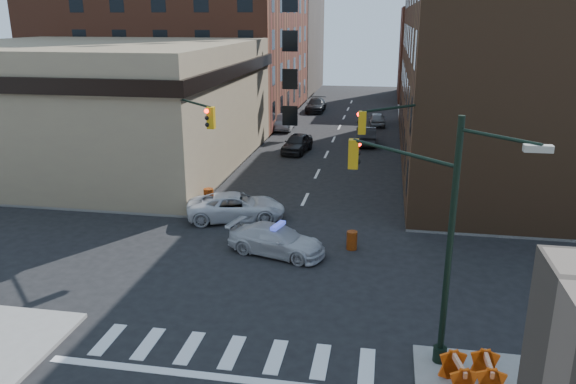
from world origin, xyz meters
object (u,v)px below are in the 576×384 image
at_px(pedestrian_a, 195,188).
at_px(barrel_road, 352,240).
at_px(barricade_nw_a, 145,192).
at_px(parked_car_enear, 366,136).
at_px(pedestrian_b, 85,187).
at_px(parked_car_wnear, 297,143).
at_px(parked_car_wfar, 285,122).
at_px(barrel_bank, 209,197).
at_px(police_car, 277,240).
at_px(barricade_se_a, 487,375).
at_px(pickup, 236,207).

xyz_separation_m(pedestrian_a, barrel_road, (9.86, -5.53, -0.48)).
relative_size(barrel_road, barricade_nw_a, 0.70).
height_order(parked_car_enear, pedestrian_b, pedestrian_b).
height_order(parked_car_wnear, parked_car_wfar, parked_car_wnear).
height_order(parked_car_wnear, pedestrian_b, pedestrian_b).
xyz_separation_m(parked_car_wnear, barrel_bank, (-3.00, -14.51, -0.25)).
distance_m(police_car, barrel_road, 3.68).
bearing_deg(pedestrian_a, barricade_se_a, -14.58).
relative_size(pickup, parked_car_enear, 1.12).
distance_m(pedestrian_a, barricade_se_a, 21.47).
bearing_deg(pickup, pedestrian_a, 37.88).
distance_m(police_car, barrel_bank, 8.30).
xyz_separation_m(parked_car_wfar, barricade_nw_a, (-4.26, -24.10, -0.10)).
height_order(pedestrian_a, barricade_se_a, pedestrian_a).
relative_size(parked_car_enear, barricade_nw_a, 3.66).
bearing_deg(barrel_bank, barrel_road, -30.13).
xyz_separation_m(pickup, pedestrian_b, (-9.65, 1.05, 0.29)).
xyz_separation_m(parked_car_enear, barrel_bank, (-8.53, -18.52, -0.27)).
height_order(parked_car_wfar, barricade_se_a, parked_car_wfar).
bearing_deg(barrel_bank, police_car, -49.57).
relative_size(parked_car_wfar, pedestrian_a, 2.86).
height_order(police_car, pedestrian_b, pedestrian_b).
relative_size(police_car, parked_car_enear, 0.99).
bearing_deg(barricade_nw_a, parked_car_wfar, 70.30).
bearing_deg(police_car, barrel_road, -55.98).
xyz_separation_m(pedestrian_a, pedestrian_b, (-6.38, -1.41, 0.10)).
bearing_deg(pedestrian_b, parked_car_wfar, 58.74).
xyz_separation_m(pickup, barricade_nw_a, (-6.26, 2.03, -0.11)).
height_order(pickup, barrel_road, pickup).
bearing_deg(barrel_road, pedestrian_a, 150.70).
relative_size(pickup, pedestrian_b, 3.02).
bearing_deg(barrel_bank, barricade_se_a, -48.63).
distance_m(barrel_bank, barricade_se_a, 20.51).
bearing_deg(police_car, barricade_se_a, -122.59).
relative_size(police_car, parked_car_wfar, 1.05).
height_order(barrel_road, barricade_nw_a, barricade_nw_a).
distance_m(parked_car_wnear, parked_car_enear, 6.83).
height_order(pickup, parked_car_wnear, parked_car_wnear).
bearing_deg(pickup, parked_car_wfar, -10.70).
height_order(parked_car_wnear, barrel_bank, parked_car_wnear).
height_order(parked_car_wnear, barricade_nw_a, parked_car_wnear).
bearing_deg(police_car, parked_car_wnear, 21.93).
bearing_deg(pedestrian_a, parked_car_wnear, 106.92).
distance_m(police_car, pedestrian_a, 9.26).
bearing_deg(parked_car_wnear, parked_car_wfar, 113.35).
distance_m(pedestrian_a, pedestrian_b, 6.54).
height_order(parked_car_enear, barricade_se_a, parked_car_enear).
distance_m(pedestrian_a, barrel_road, 11.32).
distance_m(pedestrian_a, barricade_nw_a, 3.05).
distance_m(pickup, barricade_nw_a, 6.58).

